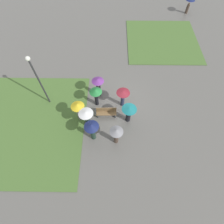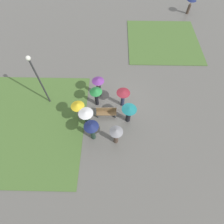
# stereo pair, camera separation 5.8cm
# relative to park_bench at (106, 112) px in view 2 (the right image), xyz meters

# --- Properties ---
(ground_plane) EXTENTS (90.00, 90.00, 0.00)m
(ground_plane) POSITION_rel_park_bench_xyz_m (1.31, 1.02, -0.46)
(ground_plane) COLOR #66635E
(lawn_patch_near) EXTENTS (9.48, 9.65, 0.06)m
(lawn_patch_near) POSITION_rel_park_bench_xyz_m (-6.45, -0.90, -0.43)
(lawn_patch_near) COLOR #4C7033
(lawn_patch_near) RESTS_ON ground_plane
(lawn_patch_far) EXTENTS (7.68, 7.64, 0.06)m
(lawn_patch_far) POSITION_rel_park_bench_xyz_m (5.87, 9.67, -0.43)
(lawn_patch_far) COLOR #4C7033
(lawn_patch_far) RESTS_ON ground_plane
(park_bench) EXTENTS (1.59, 0.47, 0.90)m
(park_bench) POSITION_rel_park_bench_xyz_m (0.00, 0.00, 0.00)
(park_bench) COLOR brown
(park_bench) RESTS_ON ground_plane
(lamp_post) EXTENTS (0.32, 0.32, 4.80)m
(lamp_post) POSITION_rel_park_bench_xyz_m (-4.83, 1.26, 2.59)
(lamp_post) COLOR #2D2D30
(lamp_post) RESTS_ON ground_plane
(crowd_person_white) EXTENTS (1.05, 1.05, 1.93)m
(crowd_person_white) POSITION_rel_park_bench_xyz_m (-1.37, -0.93, 0.81)
(crowd_person_white) COLOR #1E3328
(crowd_person_white) RESTS_ON ground_plane
(crowd_person_purple) EXTENTS (0.98, 0.98, 1.95)m
(crowd_person_purple) POSITION_rel_park_bench_xyz_m (-0.70, 2.09, 0.86)
(crowd_person_purple) COLOR black
(crowd_person_purple) RESTS_ON ground_plane
(crowd_person_navy) EXTENTS (1.02, 1.02, 1.98)m
(crowd_person_navy) POSITION_rel_park_bench_xyz_m (-0.90, -1.95, 0.95)
(crowd_person_navy) COLOR #1E3328
(crowd_person_navy) RESTS_ON ground_plane
(crowd_person_maroon) EXTENTS (1.05, 1.05, 1.78)m
(crowd_person_maroon) POSITION_rel_park_bench_xyz_m (1.28, 1.06, 0.86)
(crowd_person_maroon) COLOR #282D47
(crowd_person_maroon) RESTS_ON ground_plane
(crowd_person_grey) EXTENTS (0.93, 0.93, 1.84)m
(crowd_person_grey) POSITION_rel_park_bench_xyz_m (0.76, -2.23, 0.81)
(crowd_person_grey) COLOR #47382D
(crowd_person_grey) RESTS_ON ground_plane
(crowd_person_green) EXTENTS (0.98, 0.98, 1.87)m
(crowd_person_green) POSITION_rel_park_bench_xyz_m (-0.82, 1.11, 0.94)
(crowd_person_green) COLOR black
(crowd_person_green) RESTS_ON ground_plane
(crowd_person_teal) EXTENTS (1.10, 1.10, 1.76)m
(crowd_person_teal) POSITION_rel_park_bench_xyz_m (1.69, -0.40, 0.78)
(crowd_person_teal) COLOR black
(crowd_person_teal) RESTS_ON ground_plane
(crowd_person_yellow) EXTENTS (0.99, 0.99, 1.95)m
(crowd_person_yellow) POSITION_rel_park_bench_xyz_m (-2.02, -0.31, 0.84)
(crowd_person_yellow) COLOR slate
(crowd_person_yellow) RESTS_ON ground_plane
(lone_walker_far_path) EXTENTS (1.10, 1.10, 1.82)m
(lone_walker_far_path) POSITION_rel_park_bench_xyz_m (9.68, 15.36, 0.89)
(lone_walker_far_path) COLOR #47382D
(lone_walker_far_path) RESTS_ON ground_plane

